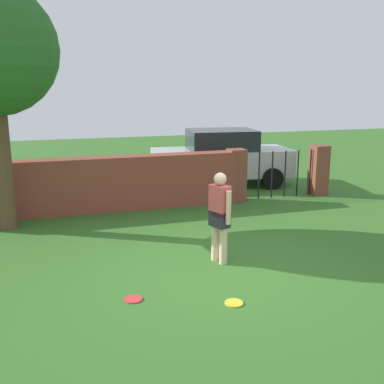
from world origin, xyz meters
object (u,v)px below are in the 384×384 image
Objects in this scene: person at (220,213)px; frisbee_yellow at (234,303)px; car at (221,158)px; frisbee_red at (133,299)px.

person is 6.00× the size of frisbee_yellow.
frisbee_yellow is at bearing -103.17° from car.
person is 6.31m from car.
person is 0.37× the size of car.
car reaches higher than frisbee_red.
frisbee_red is at bearing -113.86° from car.
frisbee_yellow and frisbee_red have the same top height.
frisbee_yellow is 1.48m from frisbee_red.
person reaches higher than frisbee_red.
frisbee_red is (-1.72, -1.01, -0.89)m from person.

